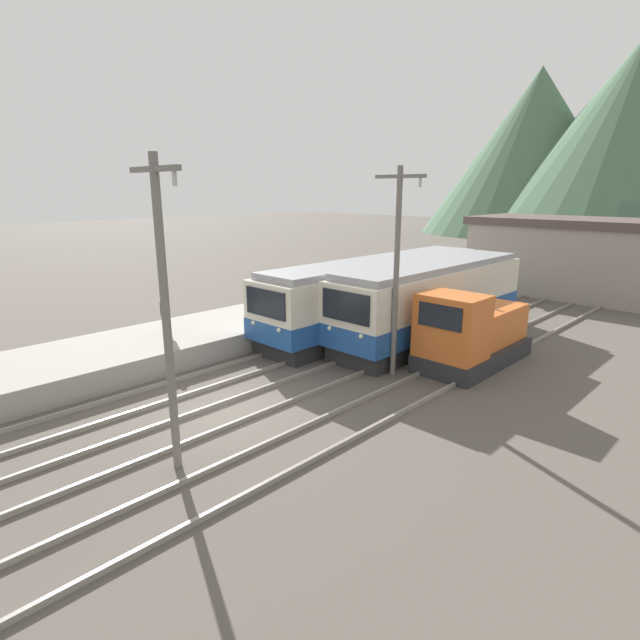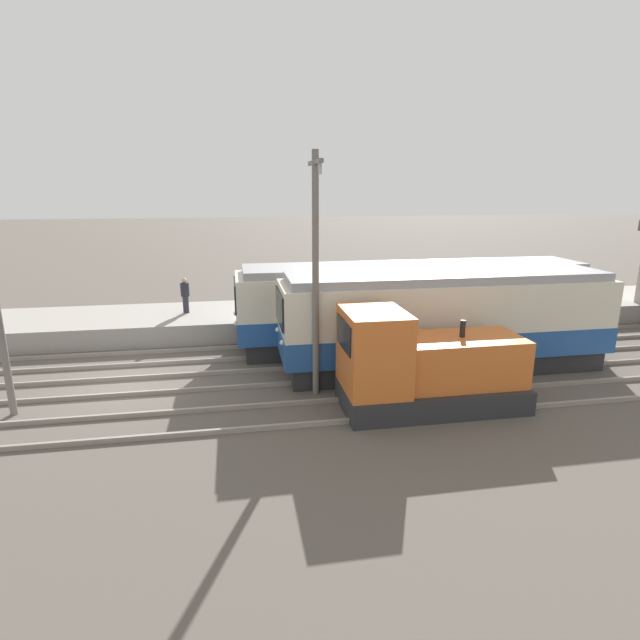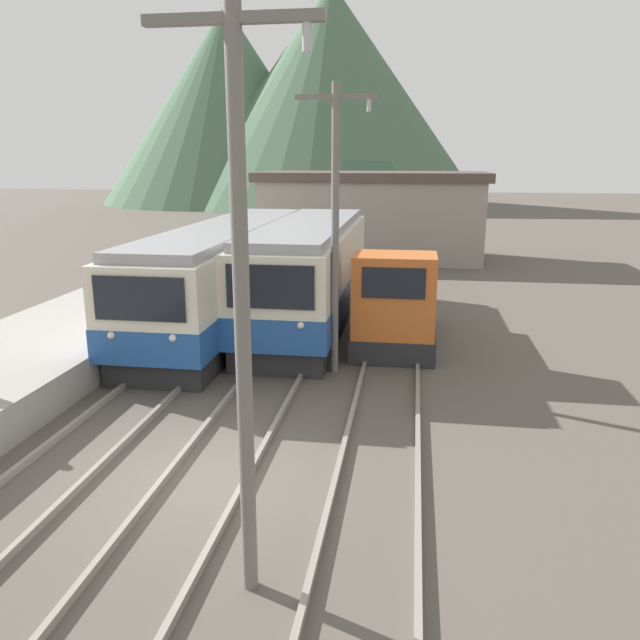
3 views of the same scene
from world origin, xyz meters
name	(u,v)px [view 1 (image 1 of 3)]	position (x,y,z in m)	size (l,w,h in m)	color
ground_plane	(229,411)	(0.00, 0.00, 0.00)	(200.00, 200.00, 0.00)	#564F47
platform_left	(133,352)	(-6.25, 0.00, 0.44)	(4.50, 54.00, 0.88)	gray
track_left	(183,386)	(-2.60, 0.00, 0.07)	(1.54, 60.00, 0.14)	gray
track_center	(232,411)	(0.20, 0.00, 0.07)	(1.54, 60.00, 0.14)	gray
track_right	(300,446)	(3.20, 0.00, 0.07)	(1.54, 60.00, 0.14)	gray
commuter_train_left	(380,296)	(-2.60, 10.82, 1.58)	(2.84, 14.36, 3.38)	#28282B
commuter_train_center	(431,304)	(0.20, 10.91, 1.63)	(2.84, 11.69, 3.50)	#28282B
shunting_locomotive	(471,335)	(3.20, 9.00, 1.21)	(2.40, 5.37, 3.00)	#28282B
catenary_mast_near	(165,308)	(1.71, -2.72, 4.00)	(2.00, 0.20, 7.35)	slate
catenary_mast_mid	(397,266)	(1.71, 6.07, 4.00)	(2.00, 0.20, 7.35)	slate
person_on_platform	(165,313)	(-6.28, 1.50, 1.73)	(0.38, 0.38, 1.58)	#282833
station_building	(575,256)	(1.28, 26.00, 2.44)	(12.60, 6.30, 4.83)	gray
mountain_backdrop	(602,148)	(-10.56, 69.49, 12.00)	(48.16, 37.61, 25.53)	#47664C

